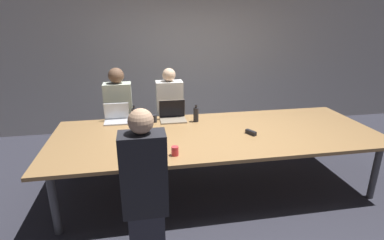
% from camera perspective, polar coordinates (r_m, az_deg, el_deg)
% --- Properties ---
extents(ground_plane, '(24.00, 24.00, 0.00)m').
position_cam_1_polar(ground_plane, '(4.08, 4.44, -12.41)').
color(ground_plane, '#2D2D38').
extents(curtain_wall, '(12.00, 0.06, 2.80)m').
position_cam_1_polar(curtain_wall, '(5.88, -1.19, 11.95)').
color(curtain_wall, '#BCB7B2').
rests_on(curtain_wall, ground_plane).
extents(conference_table, '(4.02, 1.55, 0.76)m').
position_cam_1_polar(conference_table, '(3.76, 4.72, -3.06)').
color(conference_table, '#9E7547').
rests_on(conference_table, ground_plane).
extents(laptop_near_left, '(0.33, 0.24, 0.25)m').
position_cam_1_polar(laptop_near_left, '(3.06, -8.13, -6.14)').
color(laptop_near_left, '#B7B7BC').
rests_on(laptop_near_left, conference_table).
extents(person_near_left, '(0.40, 0.24, 1.43)m').
position_cam_1_polar(person_near_left, '(2.74, -9.00, -12.64)').
color(person_near_left, '#2D2D38').
rests_on(person_near_left, ground_plane).
extents(cup_near_left, '(0.07, 0.07, 0.10)m').
position_cam_1_polar(cup_near_left, '(3.12, -3.27, -5.91)').
color(cup_near_left, red).
rests_on(cup_near_left, conference_table).
extents(laptop_far_left, '(0.33, 0.24, 0.25)m').
position_cam_1_polar(laptop_far_left, '(4.22, -14.16, 0.65)').
color(laptop_far_left, '#B7B7BC').
rests_on(laptop_far_left, conference_table).
extents(person_far_left, '(0.40, 0.24, 1.44)m').
position_cam_1_polar(person_far_left, '(4.64, -13.66, 0.66)').
color(person_far_left, '#2D2D38').
rests_on(person_far_left, ground_plane).
extents(bottle_far_left, '(0.07, 0.07, 0.25)m').
position_cam_1_polar(bottle_far_left, '(4.09, -10.95, 0.81)').
color(bottle_far_left, black).
rests_on(bottle_far_left, conference_table).
extents(laptop_far_midleft, '(0.36, 0.27, 0.27)m').
position_cam_1_polar(laptop_far_midleft, '(4.17, -3.71, 1.06)').
color(laptop_far_midleft, gray).
rests_on(laptop_far_midleft, conference_table).
extents(person_far_midleft, '(0.40, 0.24, 1.41)m').
position_cam_1_polar(person_far_midleft, '(4.67, -4.23, 0.97)').
color(person_far_midleft, '#2D2D38').
rests_on(person_far_midleft, ground_plane).
extents(cup_far_midleft, '(0.07, 0.07, 0.10)m').
position_cam_1_polar(cup_far_midleft, '(4.11, -7.20, 0.28)').
color(cup_far_midleft, '#232328').
rests_on(cup_far_midleft, conference_table).
extents(bottle_far_midleft, '(0.07, 0.07, 0.24)m').
position_cam_1_polar(bottle_far_midleft, '(4.09, 0.76, 1.09)').
color(bottle_far_midleft, black).
rests_on(bottle_far_midleft, conference_table).
extents(stapler, '(0.11, 0.15, 0.05)m').
position_cam_1_polar(stapler, '(3.73, 11.15, -2.35)').
color(stapler, black).
rests_on(stapler, conference_table).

